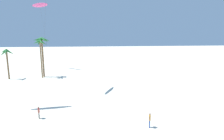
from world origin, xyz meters
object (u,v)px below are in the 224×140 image
object	(u,v)px
palm_tree_3	(40,46)
person_near_right	(39,112)
palm_tree_4	(42,45)
palm_tree_2	(7,55)
person_near_left	(150,120)
flying_kite_0	(40,5)

from	to	relation	value
palm_tree_3	person_near_right	world-z (taller)	palm_tree_3
palm_tree_3	palm_tree_4	bearing A→B (deg)	79.47
person_near_right	palm_tree_4	bearing A→B (deg)	101.67
palm_tree_2	palm_tree_4	xyz separation A→B (m)	(7.65, 1.63, 2.24)
palm_tree_4	person_near_left	world-z (taller)	palm_tree_4
palm_tree_2	person_near_left	distance (m)	37.59
palm_tree_2	person_near_left	size ratio (longest dim) A/B	4.06
palm_tree_3	palm_tree_4	size ratio (longest dim) A/B	0.95
palm_tree_4	person_near_left	xyz separation A→B (m)	(18.47, -28.25, -6.98)
palm_tree_4	person_near_right	bearing A→B (deg)	-78.33
palm_tree_2	flying_kite_0	bearing A→B (deg)	67.72
palm_tree_2	palm_tree_3	xyz separation A→B (m)	(7.47, 0.66, 2.08)
person_near_left	person_near_right	size ratio (longest dim) A/B	1.08
flying_kite_0	palm_tree_3	bearing A→B (deg)	-78.87
palm_tree_3	person_near_right	xyz separation A→B (m)	(5.23, -23.50, -6.90)
palm_tree_2	palm_tree_3	bearing A→B (deg)	5.04
palm_tree_2	palm_tree_4	size ratio (longest dim) A/B	0.73
person_near_left	flying_kite_0	bearing A→B (deg)	118.20
person_near_left	person_near_right	xyz separation A→B (m)	(-13.42, 3.77, -0.08)
palm_tree_4	flying_kite_0	xyz separation A→B (m)	(-2.52, 10.90, 10.49)
palm_tree_2	palm_tree_4	bearing A→B (deg)	12.05
palm_tree_2	palm_tree_3	world-z (taller)	palm_tree_3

